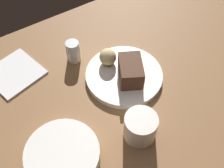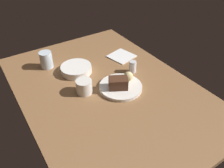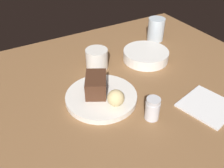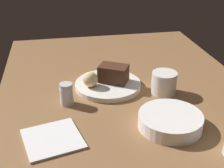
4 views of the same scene
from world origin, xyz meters
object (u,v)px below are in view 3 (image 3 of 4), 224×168
Objects in this scene: dessert_plate at (101,97)px; folded_napkin at (207,106)px; chocolate_cake_slice at (96,85)px; salt_shaker at (153,109)px; bread_roll at (116,98)px; coffee_cup at (97,59)px; side_bowl at (146,55)px; water_glass at (156,29)px.

folded_napkin is (26.10, -18.92, -0.57)cm from dessert_plate.
chocolate_cake_slice reaches higher than salt_shaker.
bread_roll is 0.62× the size of coffee_cup.
salt_shaker is at bearing -123.07° from side_bowl.
salt_shaker is 49.99cm from water_glass.
bread_roll is at bearing -103.72° from coffee_cup.
folded_napkin is (18.82, -36.08, -3.34)cm from coffee_cup.
chocolate_cake_slice is at bearing -158.60° from side_bowl.
folded_napkin is (17.44, -4.66, -3.11)cm from salt_shaker.
water_glass is (40.80, 22.52, 0.28)cm from chocolate_cake_slice.
water_glass is (38.53, 30.65, 0.63)cm from bread_roll.
dessert_plate is 2.75× the size of coffee_cup.
dessert_plate is 32.24cm from folded_napkin.
chocolate_cake_slice is at bearing 105.60° from bread_roll.
bread_roll reaches higher than folded_napkin.
dessert_plate is 7.15cm from bread_roll.
water_glass is 45.92cm from folded_napkin.
side_bowl is at bearing 37.24° from bread_roll.
water_glass reaches higher than salt_shaker.
folded_napkin is at bearing -35.94° from dessert_plate.
water_glass is at bearing 38.50° from bread_roll.
water_glass reaches higher than side_bowl.
coffee_cup is 40.83cm from folded_napkin.
bread_roll is (2.27, -8.13, -0.35)cm from chocolate_cake_slice.
side_bowl is 2.15× the size of coffee_cup.
chocolate_cake_slice is at bearing -151.10° from water_glass.
water_glass is 1.21× the size of coffee_cup.
side_bowl is (26.77, 10.49, -2.66)cm from chocolate_cake_slice.
bread_roll reaches higher than side_bowl.
coffee_cup reaches higher than side_bowl.
side_bowl is 1.24× the size of folded_napkin.
water_glass reaches higher than chocolate_cake_slice.
chocolate_cake_slice is at bearing 119.80° from salt_shaker.
coffee_cup is (5.68, 23.26, -0.61)cm from bread_roll.
salt_shaker is at bearing -49.14° from bread_roll.
chocolate_cake_slice is 0.54× the size of side_bowl.
chocolate_cake_slice reaches higher than coffee_cup.
coffee_cup is at bearing 76.28° from bread_roll.
water_glass is at bearing 28.90° from chocolate_cake_slice.
bread_roll is 0.36× the size of folded_napkin.
coffee_cup is (-18.82, 4.63, 1.69)cm from side_bowl.
coffee_cup is at bearing 117.55° from folded_napkin.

